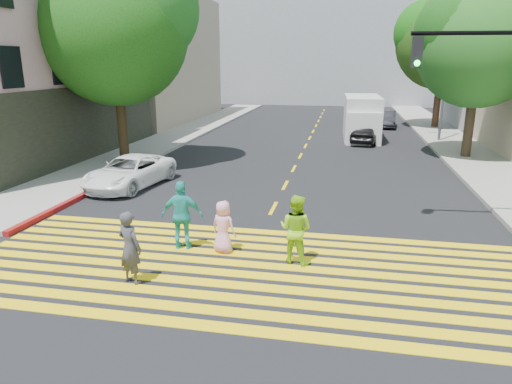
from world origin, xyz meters
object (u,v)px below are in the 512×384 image
(tree_left, at_px, (116,23))
(silver_car, at_px, (362,112))
(pedestrian_man, at_px, (130,248))
(dark_car_parked, at_px, (386,119))
(tree_right_near, at_px, (482,39))
(tree_right_far, at_px, (445,37))
(pedestrian_woman, at_px, (296,229))
(white_van, at_px, (362,119))
(pedestrian_child, at_px, (223,227))
(pedestrian_extra, at_px, (182,215))
(white_sedan, at_px, (130,172))
(dark_car_near, at_px, (366,132))

(tree_left, bearing_deg, silver_car, 60.50)
(pedestrian_man, bearing_deg, dark_car_parked, -84.58)
(tree_right_near, xyz_separation_m, tree_right_far, (0.44, 11.22, 0.64))
(tree_right_near, relative_size, dark_car_parked, 2.31)
(tree_right_near, distance_m, tree_right_far, 11.24)
(tree_right_near, relative_size, pedestrian_woman, 5.03)
(tree_left, distance_m, white_van, 15.67)
(pedestrian_child, relative_size, white_van, 0.24)
(pedestrian_man, xyz_separation_m, white_van, (5.43, 21.12, 0.43))
(tree_right_near, xyz_separation_m, pedestrian_extra, (-10.06, -13.72, -4.84))
(tree_right_far, height_order, pedestrian_man, tree_right_far)
(white_sedan, bearing_deg, pedestrian_child, -37.80)
(tree_left, relative_size, pedestrian_man, 5.71)
(pedestrian_woman, bearing_deg, dark_car_near, -78.47)
(pedestrian_child, xyz_separation_m, white_van, (3.89, 19.10, 0.58))
(tree_right_near, relative_size, white_sedan, 1.98)
(tree_right_far, bearing_deg, tree_left, -136.93)
(tree_right_near, distance_m, pedestrian_extra, 17.69)
(dark_car_near, bearing_deg, dark_car_parked, -94.45)
(pedestrian_extra, height_order, white_sedan, pedestrian_extra)
(tree_right_near, height_order, pedestrian_extra, tree_right_near)
(pedestrian_extra, bearing_deg, tree_left, -64.62)
(tree_right_far, bearing_deg, pedestrian_extra, -112.84)
(silver_car, relative_size, white_van, 0.79)
(pedestrian_child, height_order, white_van, white_van)
(tree_left, distance_m, dark_car_near, 15.19)
(pedestrian_woman, bearing_deg, tree_left, -27.73)
(tree_right_far, relative_size, pedestrian_child, 6.97)
(silver_car, bearing_deg, pedestrian_man, 88.07)
(tree_right_near, distance_m, pedestrian_woman, 16.45)
(tree_right_far, bearing_deg, tree_right_near, -92.27)
(pedestrian_child, bearing_deg, dark_car_parked, -84.34)
(white_van, bearing_deg, tree_right_near, -48.31)
(pedestrian_man, xyz_separation_m, silver_car, (5.77, 31.72, -0.17))
(white_sedan, distance_m, dark_car_near, 15.32)
(white_sedan, distance_m, silver_car, 26.00)
(tree_right_far, distance_m, pedestrian_woman, 26.90)
(white_sedan, relative_size, white_van, 0.75)
(tree_right_far, bearing_deg, white_sedan, -126.93)
(pedestrian_child, bearing_deg, tree_right_far, -91.81)
(pedestrian_woman, distance_m, dark_car_parked, 25.62)
(dark_car_parked, bearing_deg, tree_right_near, -70.20)
(pedestrian_extra, xyz_separation_m, white_van, (4.97, 19.08, 0.35))
(pedestrian_child, relative_size, silver_car, 0.30)
(tree_right_far, bearing_deg, pedestrian_woman, -106.71)
(pedestrian_child, xyz_separation_m, silver_car, (4.24, 29.70, -0.03))
(tree_left, height_order, pedestrian_child, tree_left)
(pedestrian_man, height_order, pedestrian_child, pedestrian_man)
(tree_left, xyz_separation_m, silver_car, (11.51, 20.35, -5.68))
(pedestrian_man, distance_m, pedestrian_child, 2.54)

